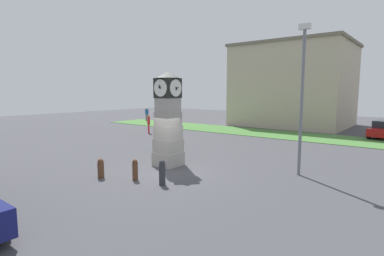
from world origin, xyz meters
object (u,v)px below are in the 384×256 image
(bollard_mid_row, at_px, (135,170))
(pedestrian_crossing_lot, at_px, (175,115))
(clock_tower, at_px, (168,122))
(bollard_far_row, at_px, (101,168))
(street_lamp_near_road, at_px, (302,90))
(pedestrian_by_cars, at_px, (147,113))
(pedestrian_near_bench, at_px, (149,123))
(bollard_near_tower, at_px, (162,172))

(bollard_mid_row, height_order, pedestrian_crossing_lot, pedestrian_crossing_lot)
(clock_tower, height_order, bollard_far_row, clock_tower)
(bollard_far_row, relative_size, pedestrian_crossing_lot, 0.52)
(pedestrian_crossing_lot, xyz_separation_m, street_lamp_near_road, (19.77, -14.14, 2.92))
(pedestrian_crossing_lot, bearing_deg, pedestrian_by_cars, -172.09)
(bollard_far_row, bearing_deg, pedestrian_by_cars, 131.85)
(bollard_mid_row, bearing_deg, pedestrian_near_bench, 133.69)
(clock_tower, xyz_separation_m, pedestrian_crossing_lot, (-13.83, 16.50, -1.31))
(bollard_near_tower, bearing_deg, bollard_mid_row, -170.41)
(street_lamp_near_road, bearing_deg, pedestrian_crossing_lot, 144.43)
(bollard_far_row, height_order, pedestrian_crossing_lot, pedestrian_crossing_lot)
(bollard_mid_row, distance_m, pedestrian_crossing_lot, 24.12)
(clock_tower, relative_size, pedestrian_by_cars, 2.72)
(pedestrian_by_cars, bearing_deg, street_lamp_near_road, -29.24)
(bollard_far_row, height_order, street_lamp_near_road, street_lamp_near_road)
(clock_tower, relative_size, pedestrian_near_bench, 2.85)
(clock_tower, bearing_deg, bollard_mid_row, -77.70)
(pedestrian_by_cars, xyz_separation_m, street_lamp_near_road, (24.16, -13.53, 2.85))
(pedestrian_near_bench, bearing_deg, street_lamp_near_road, -19.51)
(clock_tower, xyz_separation_m, bollard_far_row, (-0.84, -3.52, -1.83))
(pedestrian_crossing_lot, height_order, street_lamp_near_road, street_lamp_near_road)
(pedestrian_near_bench, height_order, pedestrian_crossing_lot, pedestrian_near_bench)
(bollard_mid_row, height_order, bollard_far_row, bollard_mid_row)
(pedestrian_near_bench, xyz_separation_m, street_lamp_near_road, (15.51, -5.50, 2.91))
(clock_tower, xyz_separation_m, pedestrian_by_cars, (-18.22, 15.89, -1.25))
(clock_tower, distance_m, bollard_far_row, 4.05)
(pedestrian_crossing_lot, distance_m, street_lamp_near_road, 24.48)
(clock_tower, xyz_separation_m, pedestrian_near_bench, (-9.58, 7.86, -1.30))
(clock_tower, distance_m, pedestrian_crossing_lot, 21.57)
(clock_tower, relative_size, pedestrian_crossing_lot, 2.88)
(bollard_mid_row, relative_size, pedestrian_near_bench, 0.55)
(pedestrian_by_cars, bearing_deg, pedestrian_near_bench, -42.89)
(bollard_near_tower, xyz_separation_m, pedestrian_by_cars, (-20.22, 18.47, 0.49))
(pedestrian_crossing_lot, relative_size, street_lamp_near_road, 0.25)
(pedestrian_near_bench, xyz_separation_m, pedestrian_crossing_lot, (-4.25, 8.64, -0.01))
(bollard_near_tower, bearing_deg, street_lamp_near_road, 51.44)
(bollard_near_tower, distance_m, pedestrian_near_bench, 15.59)
(pedestrian_near_bench, xyz_separation_m, pedestrian_by_cars, (-8.65, 8.03, 0.05))
(pedestrian_crossing_lot, height_order, pedestrian_by_cars, pedestrian_by_cars)
(bollard_near_tower, height_order, street_lamp_near_road, street_lamp_near_road)
(bollard_far_row, distance_m, pedestrian_crossing_lot, 23.87)
(clock_tower, distance_m, pedestrian_by_cars, 24.21)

